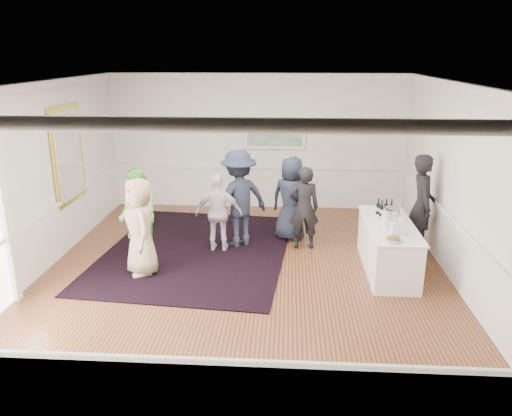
# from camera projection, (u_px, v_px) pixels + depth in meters

# --- Properties ---
(floor) EXTENTS (8.00, 8.00, 0.00)m
(floor) POSITION_uv_depth(u_px,v_px,m) (244.00, 275.00, 8.55)
(floor) COLOR brown
(floor) RESTS_ON ground
(ceiling) EXTENTS (7.00, 8.00, 0.02)m
(ceiling) POSITION_uv_depth(u_px,v_px,m) (242.00, 84.00, 7.59)
(ceiling) COLOR white
(ceiling) RESTS_ON wall_back
(wall_left) EXTENTS (0.02, 8.00, 3.20)m
(wall_left) POSITION_uv_depth(u_px,v_px,m) (34.00, 182.00, 8.29)
(wall_left) COLOR white
(wall_left) RESTS_ON floor
(wall_right) EXTENTS (0.02, 8.00, 3.20)m
(wall_right) POSITION_uv_depth(u_px,v_px,m) (464.00, 189.00, 7.86)
(wall_right) COLOR white
(wall_right) RESTS_ON floor
(wall_back) EXTENTS (7.00, 0.02, 3.20)m
(wall_back) POSITION_uv_depth(u_px,v_px,m) (258.00, 142.00, 11.88)
(wall_back) COLOR white
(wall_back) RESTS_ON floor
(wall_front) EXTENTS (7.00, 0.02, 3.20)m
(wall_front) POSITION_uv_depth(u_px,v_px,m) (202.00, 305.00, 4.27)
(wall_front) COLOR white
(wall_front) RESTS_ON floor
(wainscoting) EXTENTS (7.00, 8.00, 1.00)m
(wainscoting) POSITION_uv_depth(u_px,v_px,m) (244.00, 248.00, 8.40)
(wainscoting) COLOR white
(wainscoting) RESTS_ON floor
(mirror) EXTENTS (0.05, 1.25, 1.85)m
(mirror) POSITION_uv_depth(u_px,v_px,m) (68.00, 154.00, 9.46)
(mirror) COLOR yellow
(mirror) RESTS_ON wall_left
(landscape_painting) EXTENTS (1.44, 0.06, 0.66)m
(landscape_painting) POSITION_uv_depth(u_px,v_px,m) (275.00, 135.00, 11.75)
(landscape_painting) COLOR white
(landscape_painting) RESTS_ON wall_back
(area_rug) EXTENTS (3.74, 4.70, 0.02)m
(area_rug) POSITION_uv_depth(u_px,v_px,m) (197.00, 250.00, 9.60)
(area_rug) COLOR black
(area_rug) RESTS_ON floor
(serving_table) EXTENTS (0.81, 2.11, 0.85)m
(serving_table) POSITION_uv_depth(u_px,v_px,m) (388.00, 247.00, 8.65)
(serving_table) COLOR white
(serving_table) RESTS_ON floor
(bartender) EXTENTS (0.51, 0.73, 1.91)m
(bartender) POSITION_uv_depth(u_px,v_px,m) (422.00, 205.00, 9.18)
(bartender) COLOR black
(bartender) RESTS_ON floor
(guest_tan) EXTENTS (0.87, 0.98, 1.69)m
(guest_tan) POSITION_uv_depth(u_px,v_px,m) (140.00, 227.00, 8.40)
(guest_tan) COLOR tan
(guest_tan) RESTS_ON floor
(guest_green) EXTENTS (1.00, 1.03, 1.68)m
(guest_green) POSITION_uv_depth(u_px,v_px,m) (138.00, 214.00, 9.07)
(guest_green) COLOR #62C14D
(guest_green) RESTS_ON floor
(guest_lilac) EXTENTS (0.88, 0.37, 1.51)m
(guest_lilac) POSITION_uv_depth(u_px,v_px,m) (219.00, 213.00, 9.41)
(guest_lilac) COLOR silver
(guest_lilac) RESTS_ON floor
(guest_dark_a) EXTENTS (1.42, 1.28, 1.91)m
(guest_dark_a) POSITION_uv_depth(u_px,v_px,m) (239.00, 199.00, 9.61)
(guest_dark_a) COLOR #1E2333
(guest_dark_a) RESTS_ON floor
(guest_dark_b) EXTENTS (0.63, 0.46, 1.62)m
(guest_dark_b) POSITION_uv_depth(u_px,v_px,m) (304.00, 208.00, 9.53)
(guest_dark_b) COLOR black
(guest_dark_b) RESTS_ON floor
(guest_navy) EXTENTS (0.98, 0.81, 1.70)m
(guest_navy) POSITION_uv_depth(u_px,v_px,m) (291.00, 199.00, 9.97)
(guest_navy) COLOR #1E2333
(guest_navy) RESTS_ON floor
(wine_bottles) EXTENTS (0.30, 0.19, 0.31)m
(wine_bottles) POSITION_uv_depth(u_px,v_px,m) (386.00, 207.00, 8.93)
(wine_bottles) COLOR black
(wine_bottles) RESTS_ON serving_table
(juice_pitchers) EXTENTS (0.38, 0.65, 0.24)m
(juice_pitchers) POSITION_uv_depth(u_px,v_px,m) (393.00, 224.00, 8.16)
(juice_pitchers) COLOR #5DA139
(juice_pitchers) RESTS_ON serving_table
(ice_bucket) EXTENTS (0.26, 0.26, 0.25)m
(ice_bucket) POSITION_uv_depth(u_px,v_px,m) (392.00, 215.00, 8.63)
(ice_bucket) COLOR silver
(ice_bucket) RESTS_ON serving_table
(nut_bowl) EXTENTS (0.27, 0.27, 0.08)m
(nut_bowl) POSITION_uv_depth(u_px,v_px,m) (394.00, 239.00, 7.71)
(nut_bowl) COLOR white
(nut_bowl) RESTS_ON serving_table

